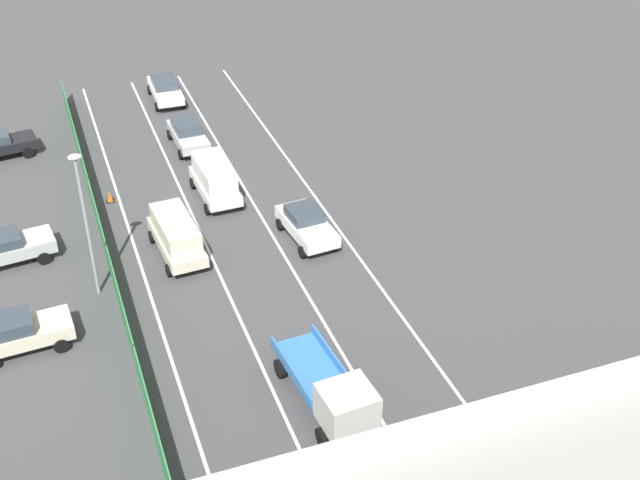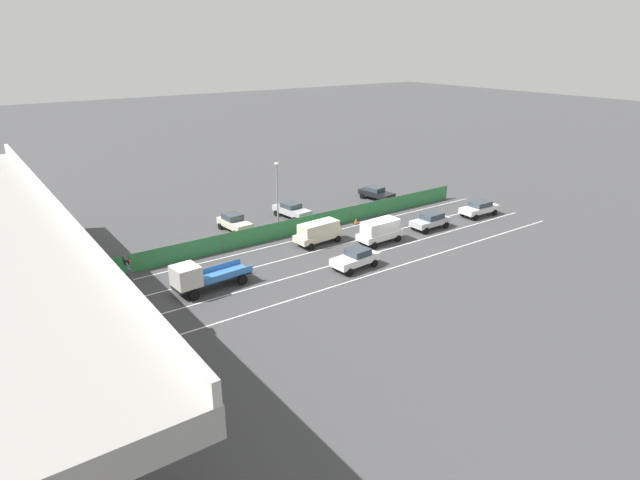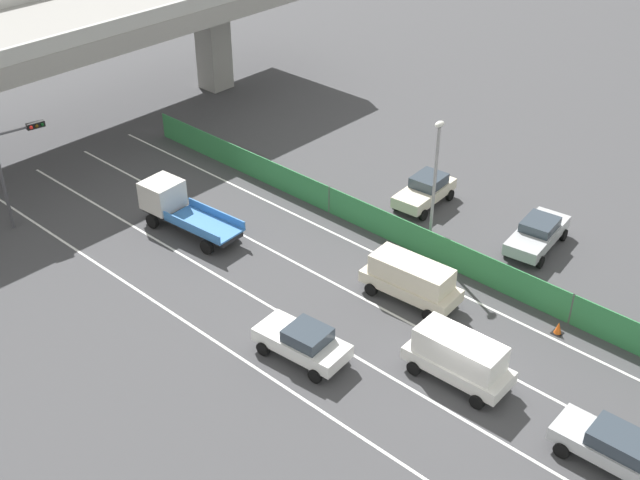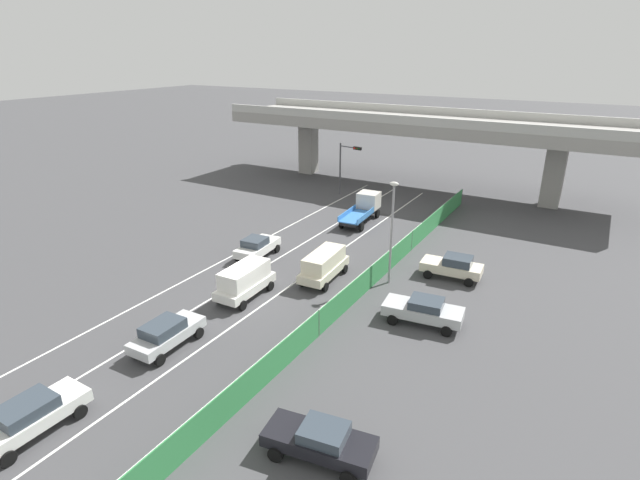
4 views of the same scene
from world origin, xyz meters
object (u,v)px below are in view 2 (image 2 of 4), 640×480
object	(u,v)px
car_van_cream	(319,231)
parked_wagon_silver	(292,210)
flatbed_truck_blue	(199,277)
car_sedan_silver	(431,220)
traffic_light	(132,291)
car_van_white	(380,230)
parked_sedan_dark	(376,193)
street_lamp	(277,192)
car_hatchback_white	(479,208)
parked_sedan_cream	(234,222)
traffic_cone	(356,221)
car_sedan_white	(356,258)

from	to	relation	value
car_van_cream	parked_wagon_silver	xyz separation A→B (m)	(8.08, -2.17, -0.30)
car_van_cream	flatbed_truck_blue	xyz separation A→B (m)	(-3.25, 13.43, 0.06)
car_sedan_silver	traffic_light	distance (m)	32.16
car_van_white	flatbed_truck_blue	size ratio (longest dim) A/B	0.73
traffic_light	parked_wagon_silver	bearing A→B (deg)	-52.83
parked_sedan_dark	street_lamp	size ratio (longest dim) A/B	0.64
car_hatchback_white	parked_wagon_silver	size ratio (longest dim) A/B	0.95
parked_wagon_silver	traffic_light	xyz separation A→B (m)	(-16.66, 21.98, 3.13)
car_van_cream	parked_sedan_dark	world-z (taller)	car_van_cream
car_sedan_silver	parked_sedan_cream	bearing A→B (deg)	56.52
car_van_white	car_van_cream	world-z (taller)	car_van_white
parked_wagon_silver	parked_sedan_dark	bearing A→B (deg)	-90.31
traffic_light	street_lamp	world-z (taller)	street_lamp
car_van_white	street_lamp	xyz separation A→B (m)	(7.37, 6.77, 3.17)
car_hatchback_white	traffic_cone	distance (m)	13.94
parked_wagon_silver	traffic_light	bearing A→B (deg)	127.17
car_van_white	car_sedan_silver	size ratio (longest dim) A/B	1.05
parked_sedan_dark	traffic_cone	distance (m)	9.50
car_hatchback_white	street_lamp	xyz separation A→B (m)	(7.44, 21.13, 3.51)
car_van_white	car_sedan_silver	distance (m)	6.87
car_van_cream	flatbed_truck_blue	distance (m)	13.82
parked_wagon_silver	parked_sedan_cream	size ratio (longest dim) A/B	1.12
car_sedan_white	street_lamp	bearing A→B (deg)	5.69
car_van_white	car_van_cream	size ratio (longest dim) A/B	0.93
car_hatchback_white	car_van_white	bearing A→B (deg)	89.71
car_van_white	parked_sedan_cream	xyz separation A→B (m)	(10.99, 9.73, -0.31)
car_hatchback_white	traffic_light	bearing A→B (deg)	97.76
car_hatchback_white	car_sedan_white	bearing A→B (deg)	99.31
car_van_white	traffic_cone	bearing A→B (deg)	-16.42
car_sedan_silver	parked_sedan_dark	distance (m)	11.45
car_sedan_white	car_van_white	distance (m)	6.63
car_sedan_white	car_sedan_silver	bearing A→B (deg)	-74.95
parked_sedan_cream	flatbed_truck_blue	bearing A→B (deg)	142.24
car_van_white	traffic_cone	distance (m)	5.94
flatbed_truck_blue	traffic_cone	size ratio (longest dim) A/B	10.05
car_sedan_white	flatbed_truck_blue	bearing A→B (deg)	75.36
flatbed_truck_blue	street_lamp	world-z (taller)	street_lamp
car_sedan_white	car_hatchback_white	bearing A→B (deg)	-80.69
car_van_cream	street_lamp	xyz separation A→B (m)	(4.18, 1.90, 3.22)
car_van_white	car_hatchback_white	size ratio (longest dim) A/B	1.00
parked_sedan_dark	parked_wagon_silver	distance (m)	12.02
car_van_cream	traffic_light	size ratio (longest dim) A/B	0.85
car_hatchback_white	parked_sedan_dark	size ratio (longest dim) A/B	0.98
car_hatchback_white	flatbed_truck_blue	size ratio (longest dim) A/B	0.74
car_sedan_silver	car_van_cream	distance (m)	12.16
car_sedan_white	car_hatchback_white	world-z (taller)	car_sedan_white
parked_sedan_cream	car_hatchback_white	bearing A→B (deg)	-114.66
traffic_light	parked_sedan_cream	bearing A→B (deg)	-42.37
parked_sedan_dark	traffic_light	distance (m)	37.97
car_van_white	traffic_cone	world-z (taller)	car_van_white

